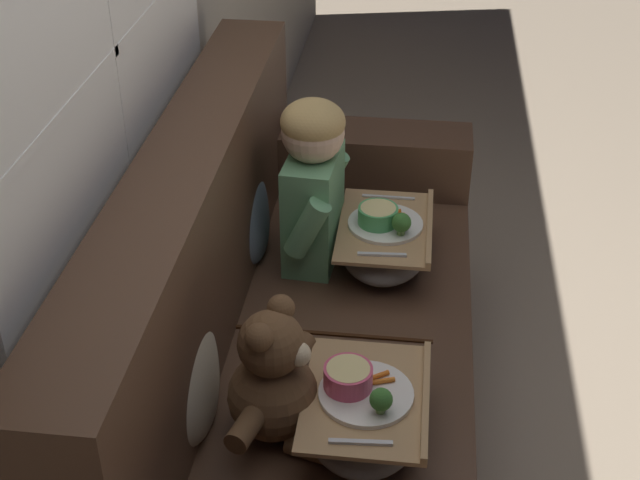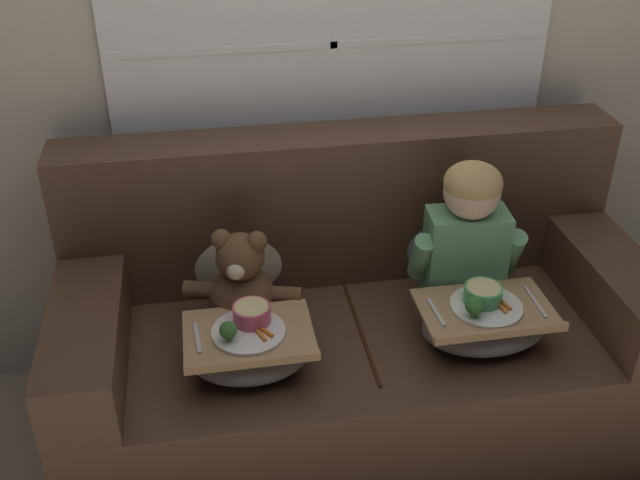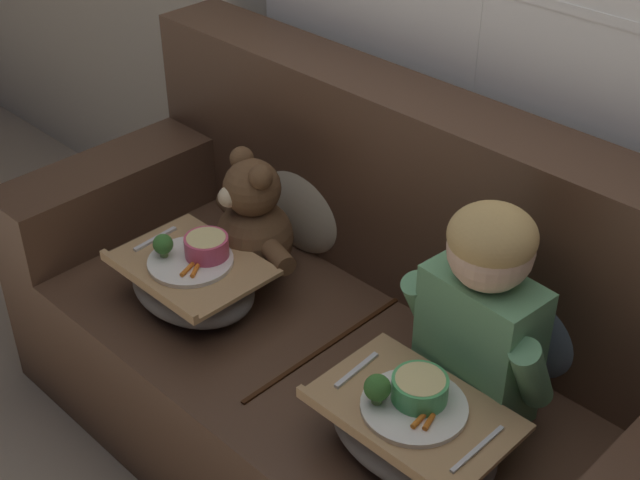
{
  "view_description": "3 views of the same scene",
  "coord_description": "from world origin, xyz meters",
  "px_view_note": "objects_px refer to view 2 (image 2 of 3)",
  "views": [
    {
      "loc": [
        -1.95,
        -0.25,
        2.06
      ],
      "look_at": [
        0.02,
        -0.01,
        0.77
      ],
      "focal_mm": 50.0,
      "sensor_mm": 36.0,
      "label": 1
    },
    {
      "loc": [
        -0.47,
        -1.99,
        2.03
      ],
      "look_at": [
        -0.12,
        0.03,
        0.79
      ],
      "focal_mm": 42.0,
      "sensor_mm": 36.0,
      "label": 2
    },
    {
      "loc": [
        1.2,
        -1.29,
        1.96
      ],
      "look_at": [
        -0.07,
        -0.0,
        0.74
      ],
      "focal_mm": 50.0,
      "sensor_mm": 36.0,
      "label": 3
    }
  ],
  "objects_px": {
    "teddy_bear": "(242,287)",
    "lap_tray_child": "(484,322)",
    "child_figure": "(468,230)",
    "throw_pillow_behind_child": "(445,231)",
    "lap_tray_teddy": "(250,348)",
    "throw_pillow_behind_teddy": "(237,249)",
    "couch": "(352,332)"
  },
  "relations": [
    {
      "from": "throw_pillow_behind_teddy",
      "to": "throw_pillow_behind_child",
      "type": "bearing_deg",
      "value": 0.0
    },
    {
      "from": "lap_tray_teddy",
      "to": "throw_pillow_behind_child",
      "type": "bearing_deg",
      "value": 29.53
    },
    {
      "from": "couch",
      "to": "teddy_bear",
      "type": "distance_m",
      "value": 0.46
    },
    {
      "from": "lap_tray_teddy",
      "to": "couch",
      "type": "bearing_deg",
      "value": 32.53
    },
    {
      "from": "throw_pillow_behind_child",
      "to": "teddy_bear",
      "type": "bearing_deg",
      "value": -164.36
    },
    {
      "from": "throw_pillow_behind_child",
      "to": "lap_tray_child",
      "type": "relative_size",
      "value": 0.88
    },
    {
      "from": "child_figure",
      "to": "lap_tray_teddy",
      "type": "bearing_deg",
      "value": -163.76
    },
    {
      "from": "child_figure",
      "to": "lap_tray_child",
      "type": "bearing_deg",
      "value": -90.27
    },
    {
      "from": "throw_pillow_behind_child",
      "to": "throw_pillow_behind_teddy",
      "type": "distance_m",
      "value": 0.76
    },
    {
      "from": "throw_pillow_behind_child",
      "to": "lap_tray_child",
      "type": "xyz_separation_m",
      "value": [
        -0.0,
        -0.43,
        -0.09
      ]
    },
    {
      "from": "teddy_bear",
      "to": "lap_tray_teddy",
      "type": "bearing_deg",
      "value": -89.61
    },
    {
      "from": "throw_pillow_behind_teddy",
      "to": "lap_tray_teddy",
      "type": "distance_m",
      "value": 0.44
    },
    {
      "from": "lap_tray_child",
      "to": "child_figure",
      "type": "bearing_deg",
      "value": 89.73
    },
    {
      "from": "child_figure",
      "to": "lap_tray_teddy",
      "type": "height_order",
      "value": "child_figure"
    },
    {
      "from": "throw_pillow_behind_child",
      "to": "child_figure",
      "type": "relative_size",
      "value": 0.7
    },
    {
      "from": "couch",
      "to": "lap_tray_teddy",
      "type": "bearing_deg",
      "value": -147.47
    },
    {
      "from": "couch",
      "to": "lap_tray_child",
      "type": "distance_m",
      "value": 0.49
    },
    {
      "from": "child_figure",
      "to": "teddy_bear",
      "type": "xyz_separation_m",
      "value": [
        -0.76,
        -0.0,
        -0.14
      ]
    },
    {
      "from": "throw_pillow_behind_teddy",
      "to": "teddy_bear",
      "type": "relative_size",
      "value": 0.97
    },
    {
      "from": "throw_pillow_behind_teddy",
      "to": "lap_tray_teddy",
      "type": "height_order",
      "value": "throw_pillow_behind_teddy"
    },
    {
      "from": "lap_tray_teddy",
      "to": "teddy_bear",
      "type": "bearing_deg",
      "value": 90.39
    },
    {
      "from": "couch",
      "to": "throw_pillow_behind_child",
      "type": "relative_size",
      "value": 5.21
    },
    {
      "from": "throw_pillow_behind_child",
      "to": "lap_tray_teddy",
      "type": "relative_size",
      "value": 0.95
    },
    {
      "from": "lap_tray_child",
      "to": "lap_tray_teddy",
      "type": "xyz_separation_m",
      "value": [
        -0.76,
        0.0,
        -0.0
      ]
    },
    {
      "from": "couch",
      "to": "child_figure",
      "type": "xyz_separation_m",
      "value": [
        0.38,
        -0.02,
        0.39
      ]
    },
    {
      "from": "teddy_bear",
      "to": "throw_pillow_behind_child",
      "type": "bearing_deg",
      "value": 15.64
    },
    {
      "from": "teddy_bear",
      "to": "throw_pillow_behind_teddy",
      "type": "bearing_deg",
      "value": 89.62
    },
    {
      "from": "throw_pillow_behind_teddy",
      "to": "child_figure",
      "type": "distance_m",
      "value": 0.8
    },
    {
      "from": "teddy_bear",
      "to": "lap_tray_child",
      "type": "height_order",
      "value": "teddy_bear"
    },
    {
      "from": "child_figure",
      "to": "lap_tray_child",
      "type": "distance_m",
      "value": 0.31
    },
    {
      "from": "couch",
      "to": "lap_tray_teddy",
      "type": "relative_size",
      "value": 4.94
    },
    {
      "from": "throw_pillow_behind_teddy",
      "to": "teddy_bear",
      "type": "height_order",
      "value": "teddy_bear"
    }
  ]
}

